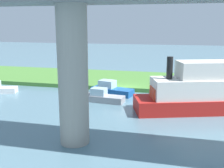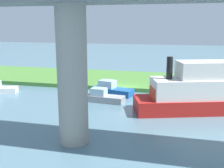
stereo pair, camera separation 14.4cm
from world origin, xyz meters
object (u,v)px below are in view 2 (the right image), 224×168
bridge_pylon (72,76)px  houseboat_blue (111,89)px  skiff_small (194,92)px  riverboat_paddlewheel (103,97)px  mooring_post (180,85)px  person_on_bank (169,83)px

bridge_pylon → houseboat_blue: size_ratio=1.80×
skiff_small → riverboat_paddlewheel: bearing=-7.4°
bridge_pylon → houseboat_blue: bearing=-86.8°
mooring_post → houseboat_blue: size_ratio=0.19×
mooring_post → riverboat_paddlewheel: (7.87, 5.63, -0.47)m
person_on_bank → skiff_small: 7.46m
skiff_small → riverboat_paddlewheel: size_ratio=2.42×
bridge_pylon → person_on_bank: bridge_pylon is taller
person_on_bank → mooring_post: 1.25m
person_on_bank → skiff_small: skiff_small is taller
skiff_small → houseboat_blue: skiff_small is taller
bridge_pylon → person_on_bank: (-5.76, -16.16, -3.46)m
bridge_pylon → person_on_bank: 17.50m
bridge_pylon → skiff_small: bridge_pylon is taller
mooring_post → houseboat_blue: bearing=17.8°
person_on_bank → skiff_small: (-2.50, 6.99, 0.72)m
bridge_pylon → mooring_post: (-6.98, -15.98, -3.68)m
skiff_small → mooring_post: bearing=-79.4°
riverboat_paddlewheel → houseboat_blue: houseboat_blue is taller
houseboat_blue → skiff_small: bearing=154.4°
mooring_post → skiff_small: bearing=100.6°
mooring_post → bridge_pylon: bearing=66.4°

